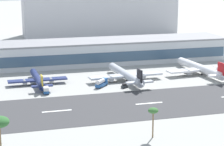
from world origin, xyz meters
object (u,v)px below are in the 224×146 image
(terminal_building, at_px, (104,51))
(service_box_truck_1, at_px, (46,90))
(distant_hotel_block, at_px, (100,10))
(service_fuel_truck_2, at_px, (101,83))
(airliner_gold_tail_gate_0, at_px, (38,80))
(service_baggage_tug_0, at_px, (124,86))
(airliner_red_tail_gate_2, at_px, (202,69))
(airliner_black_tail_gate_1, at_px, (126,75))
(palm_tree_0, at_px, (153,112))

(terminal_building, distance_m, service_box_truck_1, 75.34)
(distant_hotel_block, relative_size, service_fuel_truck_2, 16.69)
(distant_hotel_block, height_order, airliner_gold_tail_gate_0, distant_hotel_block)
(terminal_building, height_order, service_baggage_tug_0, terminal_building)
(service_baggage_tug_0, xyz_separation_m, service_box_truck_1, (-37.56, 0.53, 0.74))
(airliner_red_tail_gate_2, relative_size, service_box_truck_1, 7.87)
(airliner_black_tail_gate_1, height_order, service_fuel_truck_2, airliner_black_tail_gate_1)
(service_baggage_tug_0, bearing_deg, service_fuel_truck_2, 125.91)
(airliner_black_tail_gate_1, relative_size, palm_tree_0, 4.49)
(terminal_building, distance_m, airliner_gold_tail_gate_0, 63.63)
(airliner_red_tail_gate_2, bearing_deg, distant_hotel_block, 0.06)
(terminal_building, xyz_separation_m, service_fuel_truck_2, (-16.07, -56.76, -4.95))
(service_box_truck_1, bearing_deg, terminal_building, -31.07)
(distant_hotel_block, xyz_separation_m, palm_tree_0, (-43.99, -245.63, -12.48))
(airliner_black_tail_gate_1, xyz_separation_m, airliner_red_tail_gate_2, (43.60, 2.65, 0.10))
(airliner_red_tail_gate_2, relative_size, palm_tree_0, 4.63)
(airliner_gold_tail_gate_0, relative_size, airliner_red_tail_gate_2, 0.80)
(airliner_black_tail_gate_1, distance_m, service_fuel_truck_2, 16.81)
(palm_tree_0, bearing_deg, terminal_building, 82.81)
(airliner_black_tail_gate_1, height_order, palm_tree_0, palm_tree_0)
(service_box_truck_1, bearing_deg, palm_tree_0, -152.58)
(palm_tree_0, bearing_deg, airliner_red_tail_gate_2, 53.60)
(airliner_red_tail_gate_2, bearing_deg, airliner_black_tail_gate_1, 88.56)
(airliner_gold_tail_gate_0, distance_m, service_fuel_truck_2, 31.72)
(service_fuel_truck_2, bearing_deg, service_baggage_tug_0, -74.01)
(airliner_gold_tail_gate_0, relative_size, service_fuel_truck_2, 4.83)
(service_fuel_truck_2, bearing_deg, terminal_building, 26.75)
(service_fuel_truck_2, bearing_deg, distant_hotel_block, 28.50)
(airliner_red_tail_gate_2, bearing_deg, service_baggage_tug_0, 102.41)
(terminal_building, xyz_separation_m, distant_hotel_block, (28.09, 119.63, 14.60))
(airliner_red_tail_gate_2, xyz_separation_m, service_baggage_tug_0, (-48.53, -15.14, -2.18))
(terminal_building, relative_size, service_fuel_truck_2, 19.12)
(distant_hotel_block, bearing_deg, service_baggage_tug_0, -100.63)
(distant_hotel_block, xyz_separation_m, service_box_truck_1, (-71.61, -180.91, -19.80))
(service_baggage_tug_0, height_order, service_box_truck_1, service_box_truck_1)
(palm_tree_0, bearing_deg, airliner_black_tail_gate_1, 79.02)
(airliner_red_tail_gate_2, height_order, palm_tree_0, palm_tree_0)
(airliner_gold_tail_gate_0, height_order, service_fuel_truck_2, airliner_gold_tail_gate_0)
(terminal_building, bearing_deg, service_fuel_truck_2, -105.81)
(airliner_gold_tail_gate_0, bearing_deg, airliner_black_tail_gate_1, -97.58)
(distant_hotel_block, bearing_deg, service_fuel_truck_2, -104.06)
(airliner_gold_tail_gate_0, distance_m, service_box_truck_1, 16.94)
(airliner_red_tail_gate_2, bearing_deg, service_fuel_truck_2, 94.84)
(terminal_building, xyz_separation_m, palm_tree_0, (-15.90, -126.00, 2.13))
(airliner_red_tail_gate_2, xyz_separation_m, service_box_truck_1, (-86.09, -14.60, -1.44))
(distant_hotel_block, distance_m, airliner_red_tail_gate_2, 167.95)
(terminal_building, bearing_deg, palm_tree_0, -97.19)
(airliner_black_tail_gate_1, xyz_separation_m, service_baggage_tug_0, (-4.93, -12.49, -2.08))
(terminal_building, relative_size, service_box_truck_1, 24.88)
(distant_hotel_block, distance_m, palm_tree_0, 249.85)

